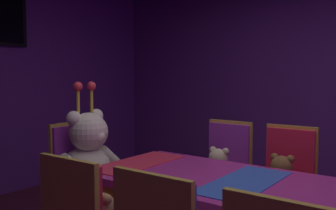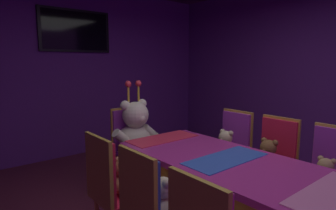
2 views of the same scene
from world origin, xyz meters
name	(u,v)px [view 1 (image 1 of 2)]	position (x,y,z in m)	size (l,w,h in m)	color
banquet_table	(245,197)	(0.00, 0.00, 0.65)	(0.90, 2.02, 0.75)	#B22D8C
chair_right_1	(287,176)	(0.83, 0.02, 0.60)	(0.42, 0.41, 0.98)	red
teddy_right_1	(281,179)	(0.68, 0.02, 0.60)	(0.27, 0.35, 0.33)	brown
chair_right_2	(226,166)	(0.83, 0.56, 0.60)	(0.42, 0.41, 0.98)	purple
teddy_right_2	(218,169)	(0.68, 0.56, 0.60)	(0.26, 0.34, 0.32)	beige
throne_chair	(76,168)	(0.00, 1.54, 0.60)	(0.41, 0.42, 0.98)	purple
king_teddy_bear	(90,154)	(0.00, 1.38, 0.74)	(0.68, 0.53, 0.87)	silver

